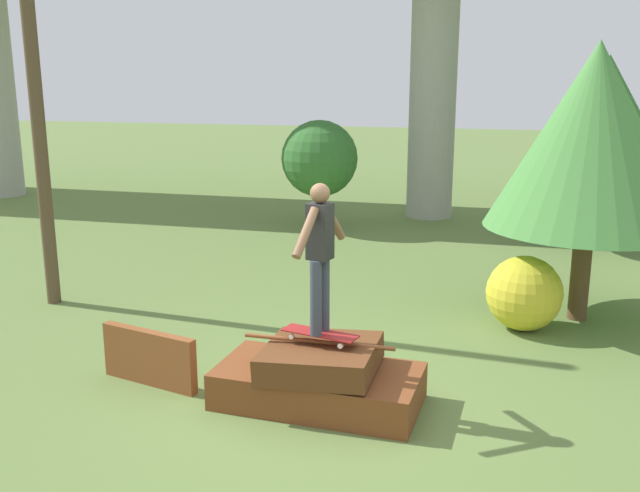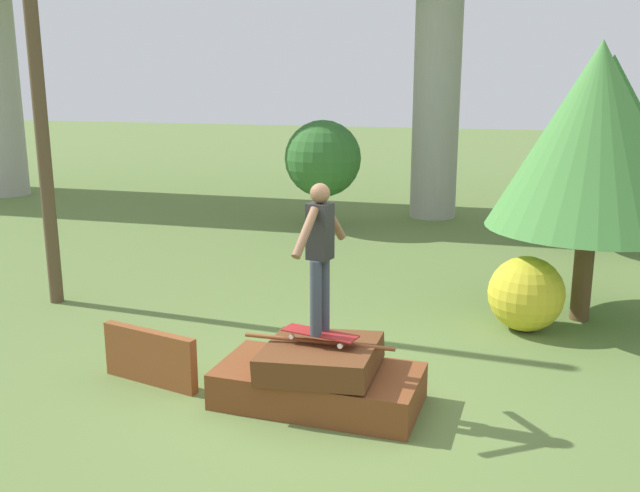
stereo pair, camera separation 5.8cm
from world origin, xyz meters
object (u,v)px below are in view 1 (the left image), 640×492
at_px(tree_behind_left, 593,137).
at_px(tree_mid_back, 605,115).
at_px(bush_yellow_flowering, 524,293).
at_px(tree_behind_right, 320,159).
at_px(skater, 320,249).
at_px(skateboard, 320,334).
at_px(utility_pole, 32,57).

distance_m(tree_behind_left, tree_mid_back, 4.85).
distance_m(tree_mid_back, bush_yellow_flowering, 6.03).
bearing_deg(tree_mid_back, tree_behind_left, -98.40).
relative_size(tree_behind_left, tree_behind_right, 1.58).
height_order(skater, tree_behind_right, tree_behind_right).
height_order(skateboard, bush_yellow_flowering, bush_yellow_flowering).
height_order(utility_pole, tree_mid_back, utility_pole).
relative_size(skateboard, bush_yellow_flowering, 0.82).
distance_m(skateboard, skater, 0.90).
bearing_deg(tree_mid_back, tree_behind_right, 178.36).
bearing_deg(bush_yellow_flowering, tree_behind_left, 40.67).
distance_m(skater, utility_pole, 5.67).
bearing_deg(tree_behind_right, utility_pole, -112.32).
bearing_deg(skateboard, tree_mid_back, 66.92).
xyz_separation_m(tree_behind_right, bush_yellow_flowering, (4.34, -5.62, -1.06)).
height_order(skateboard, utility_pole, utility_pole).
distance_m(skateboard, tree_behind_left, 4.90).
bearing_deg(tree_behind_left, skater, -128.73).
bearing_deg(tree_mid_back, bush_yellow_flowering, -105.08).
height_order(tree_behind_left, tree_behind_right, tree_behind_left).
distance_m(skater, tree_behind_left, 4.65).
bearing_deg(utility_pole, bush_yellow_flowering, 4.95).
height_order(skateboard, tree_mid_back, tree_mid_back).
distance_m(utility_pole, bush_yellow_flowering, 7.59).
height_order(skateboard, tree_behind_right, tree_behind_right).
xyz_separation_m(skater, tree_mid_back, (3.56, 8.36, 0.92)).
xyz_separation_m(skateboard, tree_behind_right, (-2.25, 8.53, 0.78)).
xyz_separation_m(utility_pole, tree_behind_left, (7.65, 1.25, -1.05)).
relative_size(utility_pole, tree_mid_back, 1.86).
xyz_separation_m(tree_mid_back, bush_yellow_flowering, (-1.47, -5.46, -2.10)).
xyz_separation_m(skater, bush_yellow_flowering, (2.09, 2.90, -1.18)).
bearing_deg(tree_behind_right, tree_behind_left, -44.24).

